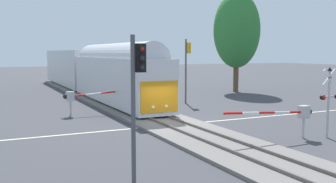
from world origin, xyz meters
name	(u,v)px	position (x,y,z in m)	size (l,w,h in m)	color
ground_plane	(169,125)	(0.00, 0.00, 0.00)	(220.00, 220.00, 0.00)	#3D3D42
road_centre_stripe	(169,125)	(0.00, 0.00, 0.00)	(44.00, 0.20, 0.01)	beige
railway_track	(169,124)	(0.00, 0.00, 0.10)	(4.40, 80.00, 0.32)	slate
commuter_train	(90,69)	(0.00, 20.24, 2.80)	(3.04, 40.48, 5.16)	silver
crossing_gate_near	(295,113)	(4.36, -6.52, 1.42)	(5.76, 0.40, 1.80)	#B7B7BC
crossing_signal_mast	(329,95)	(6.25, -7.06, 2.39)	(1.36, 0.44, 3.90)	#B2B2B7
crossing_gate_far	(81,96)	(-4.22, 6.52, 1.43)	(6.38, 0.40, 1.84)	#B7B7BC
traffic_signal_near_left	(137,85)	(-5.86, -9.52, 3.55)	(0.53, 0.38, 5.30)	#4C4C51
traffic_signal_far_side	(187,61)	(6.18, 9.05, 3.93)	(0.53, 0.38, 5.88)	#4C4C51
maple_right_background	(237,30)	(16.35, 15.67, 7.26)	(5.45, 5.45, 11.73)	brown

